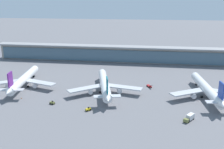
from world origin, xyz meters
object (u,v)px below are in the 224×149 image
airliner_centre_stand (105,85)px  service_truck_mid_apron_yellow (88,109)px  safety_cone_alpha (21,98)px  service_truck_near_nose_olive (190,117)px  service_truck_under_wing_olive (52,103)px  airliner_left_stand (24,79)px  airliner_right_stand (207,89)px  service_truck_by_tail_grey (219,103)px  service_truck_on_taxiway_red (149,86)px

airliner_centre_stand → service_truck_mid_apron_yellow: bearing=-97.0°
service_truck_mid_apron_yellow → safety_cone_alpha: (-43.71, 11.06, -0.56)m
service_truck_near_nose_olive → safety_cone_alpha: bearing=171.2°
service_truck_under_wing_olive → safety_cone_alpha: service_truck_under_wing_olive is taller
airliner_left_stand → airliner_centre_stand: (55.92, -2.34, 0.00)m
airliner_right_stand → service_truck_under_wing_olive: airliner_right_stand is taller
service_truck_near_nose_olive → service_truck_under_wing_olive: 74.66m
safety_cone_alpha → service_truck_by_tail_grey: bearing=4.4°
airliner_left_stand → service_truck_on_taxiway_red: size_ratio=9.18×
airliner_left_stand → safety_cone_alpha: size_ratio=87.47×
airliner_right_stand → safety_cone_alpha: airliner_right_stand is taller
service_truck_mid_apron_yellow → service_truck_by_tail_grey: bearing=15.6°
service_truck_under_wing_olive → service_truck_by_tail_grey: (93.31, 14.25, -0.07)m
airliner_centre_stand → service_truck_under_wing_olive: size_ratio=18.39×
service_truck_near_nose_olive → airliner_right_stand: bearing=67.3°
service_truck_by_tail_grey → safety_cone_alpha: 115.10m
service_truck_on_taxiway_red → airliner_left_stand: bearing=-172.0°
airliner_centre_stand → service_truck_mid_apron_yellow: (-3.60, -29.41, -4.27)m
airliner_centre_stand → service_truck_near_nose_olive: 58.60m
safety_cone_alpha → airliner_left_stand: bearing=112.6°
airliner_right_stand → service_truck_mid_apron_yellow: airliner_right_stand is taller
airliner_centre_stand → airliner_left_stand: bearing=177.6°
airliner_centre_stand → safety_cone_alpha: bearing=-158.8°
airliner_right_stand → service_truck_near_nose_olive: 37.16m
airliner_centre_stand → airliner_right_stand: bearing=0.9°
service_truck_mid_apron_yellow → service_truck_on_taxiway_red: size_ratio=0.49×
service_truck_near_nose_olive → service_truck_under_wing_olive: service_truck_near_nose_olive is taller
airliner_left_stand → airliner_centre_stand: same height
airliner_left_stand → airliner_centre_stand: 55.97m
service_truck_on_taxiway_red → safety_cone_alpha: service_truck_on_taxiway_red is taller
airliner_right_stand → service_truck_under_wing_olive: bearing=-164.4°
service_truck_mid_apron_yellow → service_truck_on_taxiway_red: 53.92m
airliner_left_stand → service_truck_mid_apron_yellow: (52.33, -31.75, -4.27)m
service_truck_near_nose_olive → safety_cone_alpha: service_truck_near_nose_olive is taller
service_truck_near_nose_olive → service_truck_under_wing_olive: size_ratio=2.21×
airliner_left_stand → service_truck_by_tail_grey: size_ratio=8.87×
airliner_left_stand → service_truck_near_nose_olive: bearing=-18.8°
service_truck_under_wing_olive → service_truck_by_tail_grey: bearing=8.7°
airliner_right_stand → service_truck_mid_apron_yellow: 72.84m
airliner_right_stand → safety_cone_alpha: 111.57m
service_truck_under_wing_olive → safety_cone_alpha: 22.12m
service_truck_on_taxiway_red → airliner_centre_stand: bearing=-153.2°
airliner_centre_stand → airliner_right_stand: size_ratio=0.99×
service_truck_on_taxiway_red → safety_cone_alpha: (-75.44, -32.53, -0.49)m
airliner_right_stand → service_truck_on_taxiway_red: bearing=159.0°
airliner_centre_stand → airliner_right_stand: (62.47, 0.98, 0.00)m
airliner_left_stand → service_truck_mid_apron_yellow: 61.35m
airliner_left_stand → airliner_right_stand: bearing=-0.7°
service_truck_mid_apron_yellow → service_truck_on_taxiway_red: service_truck_on_taxiway_red is taller
airliner_right_stand → airliner_centre_stand: bearing=-179.1°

